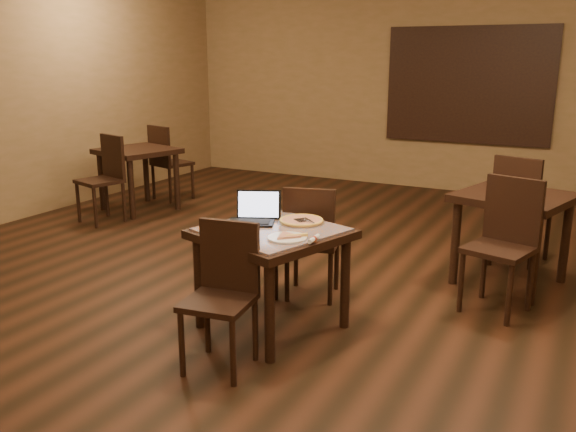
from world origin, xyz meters
The scene contains 19 objects.
ground centered at (0.00, 0.00, 0.00)m, with size 10.00×10.00×0.00m, color black.
wall_back centered at (0.00, 5.00, 1.50)m, with size 8.00×0.02×3.00m, color olive.
mural centered at (0.50, 4.96, 1.55)m, with size 2.34×0.05×1.64m.
tiled_table centered at (0.27, -0.42, 0.66)m, with size 1.16×1.16×0.76m.
chair_main_near centered at (0.26, -1.04, 0.53)m, with size 0.46×0.46×0.94m.
chair_main_far centered at (0.29, 0.20, 0.54)m, with size 0.51×0.51×0.96m.
laptop centered at (0.07, -0.32, 0.82)m, with size 0.40×0.38×0.23m.
plate centered at (0.49, -0.60, 0.77)m, with size 0.27×0.27×0.01m, color white.
pizza_slice centered at (0.49, -0.60, 0.79)m, with size 0.19×0.19×0.02m, color #D3BB8C, non-canonical shape.
pizza_pan centered at (0.39, -0.18, 0.77)m, with size 0.35×0.35×0.01m, color silver.
pizza_whole centered at (0.39, -0.18, 0.78)m, with size 0.33×0.33×0.02m.
spatula centered at (0.41, -0.20, 0.79)m, with size 0.10×0.25×0.01m, color silver.
napkin_roll centered at (0.67, -0.56, 0.78)m, with size 0.04×0.15×0.04m.
other_table_a centered at (1.69, 1.35, 0.67)m, with size 1.07×1.07×0.81m.
other_table_a_chair_near centered at (1.71, 0.73, 0.59)m, with size 0.56×0.56×1.05m.
other_table_a_chair_far centered at (1.66, 1.96, 0.59)m, with size 0.56×0.56×1.05m.
other_table_b centered at (-3.00, 1.92, 0.67)m, with size 1.06×1.06×0.81m.
other_table_b_chair_near centered at (-2.98, 1.31, 0.59)m, with size 0.55×0.55×1.04m.
other_table_b_chair_far centered at (-3.02, 2.53, 0.59)m, with size 0.55×0.55×1.04m.
Camera 1 is at (2.30, -4.09, 1.96)m, focal length 38.00 mm.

